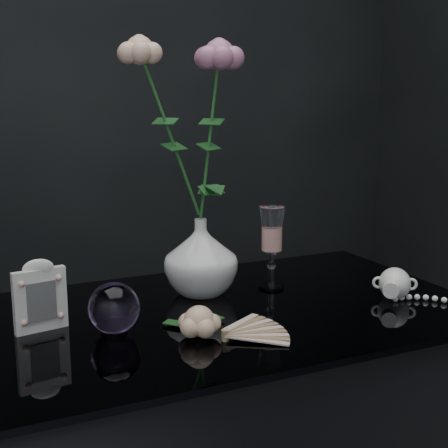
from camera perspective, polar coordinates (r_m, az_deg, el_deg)
name	(u,v)px	position (r m, az deg, el deg)	size (l,w,h in m)	color
vase	(201,257)	(1.29, -2.13, -3.03)	(0.15, 0.15, 0.16)	white
wine_glass	(272,248)	(1.33, 4.38, -2.20)	(0.05, 0.05, 0.18)	white
picture_frame	(40,295)	(1.14, -16.49, -6.25)	(0.10, 0.07, 0.13)	silver
paperweight	(114,308)	(1.10, -10.03, -7.56)	(0.09, 0.09, 0.09)	#976EB3
paper_fan	(225,334)	(1.06, 0.11, -10.04)	(0.22, 0.17, 0.02)	beige
loose_rose	(199,322)	(1.07, -2.29, -8.91)	(0.12, 0.16, 0.06)	#DCB28E
pearl_jar	(395,282)	(1.32, 15.36, -5.13)	(0.22, 0.23, 0.07)	white
roses	(188,119)	(1.24, -3.30, 9.57)	(0.24, 0.11, 0.41)	#FFBD9C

